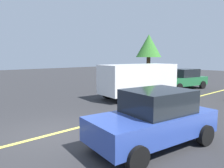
# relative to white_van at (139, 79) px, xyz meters

# --- Properties ---
(ground_plane) EXTENTS (80.00, 80.00, 0.00)m
(ground_plane) POSITION_rel_white_van_xyz_m (-7.42, -2.46, -1.27)
(ground_plane) COLOR #2D2D30
(lane_marking_centre) EXTENTS (28.00, 0.16, 0.01)m
(lane_marking_centre) POSITION_rel_white_van_xyz_m (-4.42, -2.46, -1.26)
(lane_marking_centre) COLOR #E0D14C
(white_van) EXTENTS (5.41, 2.79, 2.20)m
(white_van) POSITION_rel_white_van_xyz_m (0.00, 0.00, 0.00)
(white_van) COLOR white
(white_van) RESTS_ON ground_plane
(car_blue_far_lane) EXTENTS (4.21, 2.44, 1.71)m
(car_blue_far_lane) POSITION_rel_white_van_xyz_m (-5.51, -5.40, -0.42)
(car_blue_far_lane) COLOR #2D479E
(car_blue_far_lane) RESTS_ON ground_plane
(car_green_crossing) EXTENTS (4.47, 2.60, 1.67)m
(car_green_crossing) POSITION_rel_white_van_xyz_m (5.98, 0.21, -0.43)
(car_green_crossing) COLOR #236B3D
(car_green_crossing) RESTS_ON ground_plane
(tree_left_verge) EXTENTS (2.51, 2.51, 4.88)m
(tree_left_verge) POSITION_rel_white_van_xyz_m (6.55, 4.43, 2.43)
(tree_left_verge) COLOR #513823
(tree_left_verge) RESTS_ON ground_plane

